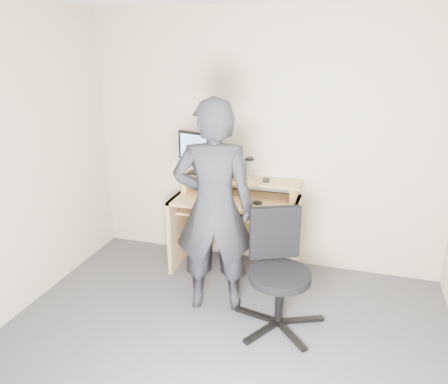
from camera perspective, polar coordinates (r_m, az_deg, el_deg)
The scene contains 13 objects.
ground at distance 3.30m, azimuth -2.08°, elevation -22.12°, with size 3.50×3.50×0.00m, color #4A4A4E.
back_wall at distance 4.28m, azimuth 5.21°, elevation 6.49°, with size 3.50×0.02×2.50m, color #C2B69A.
desk at distance 4.33m, azimuth 1.75°, elevation -3.05°, with size 1.20×0.60×0.91m.
monitor at distance 4.35m, azimuth -3.51°, elevation 5.58°, with size 0.43×0.16×0.42m.
external_drive at distance 4.29m, azimuth 0.10°, elevation 3.28°, with size 0.07×0.13×0.20m, color black.
travel_mug at distance 4.24m, azimuth 3.33°, elevation 2.96°, with size 0.08×0.08×0.19m, color #ACACB1.
smartphone at distance 4.21m, azimuth 5.55°, elevation 1.54°, with size 0.07×0.13×0.01m, color black.
charger at distance 4.25m, azimuth 0.26°, elevation 1.97°, with size 0.04×0.04×0.04m, color black.
headphones at distance 4.36m, azimuth -0.22°, elevation 2.29°, with size 0.16×0.16×0.02m, color silver.
keyboard at distance 4.14m, azimuth 0.55°, elevation -2.31°, with size 0.46×0.18×0.03m, color black.
mouse at distance 4.04m, azimuth 4.37°, elevation -1.40°, with size 0.10×0.06×0.04m, color black.
office_chair at distance 3.51m, azimuth 7.05°, elevation -9.55°, with size 0.73×0.72×0.92m.
person at distance 3.53m, azimuth -1.32°, elevation -2.16°, with size 0.66×0.43×1.80m, color black.
Camera 1 is at (0.81, -2.35, 2.17)m, focal length 35.00 mm.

